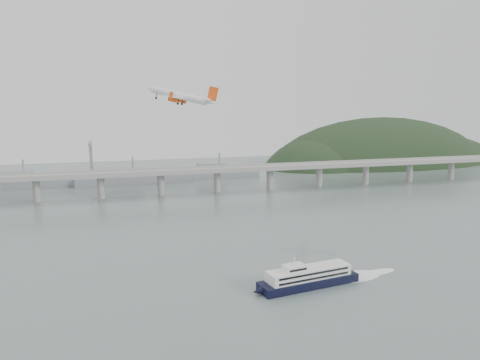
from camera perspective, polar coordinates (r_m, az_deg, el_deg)
name	(u,v)px	position (r m, az deg, el deg)	size (l,w,h in m)	color
ground	(271,272)	(230.16, 3.83, -11.14)	(900.00, 900.00, 0.00)	slate
bridge	(194,174)	(413.64, -5.67, 0.76)	(800.00, 22.00, 23.90)	gray
headland	(389,177)	(651.04, 17.75, 0.34)	(365.00, 155.00, 156.00)	black
distant_fleet	(17,182)	(480.43, -25.52, -0.27)	(453.00, 60.90, 40.00)	slate
ferry	(309,277)	(214.82, 8.36, -11.65)	(77.12, 21.98, 14.59)	black
airliner	(181,96)	(266.21, -7.17, 10.10)	(38.57, 36.57, 12.59)	white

